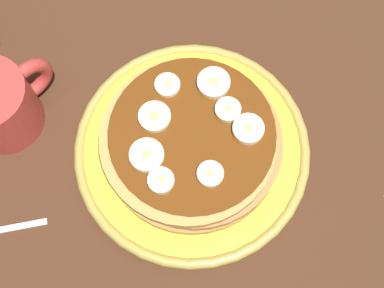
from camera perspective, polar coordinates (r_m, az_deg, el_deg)
ground_plane at (r=63.95cm, az=0.00°, el=-1.42°), size 140.00×140.00×3.00cm
plate at (r=61.44cm, az=0.00°, el=-0.66°), size 26.82×26.82×2.11cm
pancake_stack at (r=58.53cm, az=-0.14°, el=0.25°), size 19.77×20.15×4.98cm
banana_slice_0 at (r=56.67cm, az=-3.97°, el=2.86°), size 3.43×3.43×0.92cm
banana_slice_1 at (r=55.20cm, az=-4.81°, el=-1.22°), size 3.59×3.59×1.04cm
banana_slice_2 at (r=56.99cm, az=3.81°, el=3.62°), size 2.77×2.77×0.88cm
banana_slice_3 at (r=58.13cm, az=-2.62°, el=6.21°), size 2.76×2.76×0.81cm
banana_slice_4 at (r=54.56cm, az=1.94°, el=-3.20°), size 2.75×2.75×0.85cm
banana_slice_5 at (r=56.27cm, az=5.96°, el=1.56°), size 3.32×3.32×1.03cm
banana_slice_6 at (r=54.36cm, az=-3.30°, el=-3.90°), size 2.73×2.73×0.99cm
banana_slice_7 at (r=58.15cm, az=2.29°, el=6.46°), size 3.58×3.58×0.96cm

